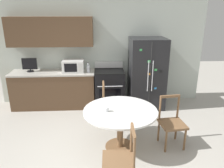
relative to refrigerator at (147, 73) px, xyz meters
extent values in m
plane|color=#B2ADA3|center=(-1.10, -2.20, -0.85)|extent=(14.00, 14.00, 0.00)
cube|color=silver|center=(-1.10, 0.45, 0.45)|extent=(5.20, 0.10, 2.60)
cube|color=brown|center=(-2.29, 0.23, 0.99)|extent=(2.00, 0.34, 0.68)
cube|color=brown|center=(-2.29, 0.09, -0.42)|extent=(2.00, 0.62, 0.86)
cube|color=#B7B2A8|center=(-2.29, 0.09, 0.03)|extent=(2.03, 0.64, 0.03)
cube|color=black|center=(0.00, 0.00, 0.00)|extent=(0.84, 0.76, 1.71)
cube|color=#333333|center=(0.00, -0.39, 0.00)|extent=(0.01, 0.01, 1.64)
cylinder|color=silver|center=(-0.05, -0.40, 0.04)|extent=(0.02, 0.02, 0.72)
cylinder|color=silver|center=(0.05, -0.40, 0.04)|extent=(0.02, 0.02, 0.72)
cube|color=#3FB259|center=(-0.04, -0.39, 0.39)|extent=(0.07, 0.02, 0.06)
cube|color=orange|center=(-0.03, -0.39, 0.09)|extent=(0.06, 0.01, 0.05)
cube|color=black|center=(0.24, -0.39, 0.15)|extent=(0.06, 0.01, 0.05)
cube|color=#3FB259|center=(-0.24, -0.39, 0.64)|extent=(0.05, 0.02, 0.04)
cube|color=#338CD8|center=(0.14, -0.39, -0.26)|extent=(0.06, 0.02, 0.04)
cube|color=#3FB259|center=(0.12, -0.39, 0.19)|extent=(0.06, 0.01, 0.05)
cube|color=black|center=(-0.91, 0.06, -0.40)|extent=(0.72, 0.64, 0.90)
cube|color=black|center=(-0.91, -0.26, -0.49)|extent=(0.52, 0.01, 0.40)
cylinder|color=silver|center=(-0.91, -0.29, -0.22)|extent=(0.59, 0.02, 0.02)
cube|color=black|center=(-0.91, 0.06, 0.06)|extent=(0.72, 0.64, 0.02)
cube|color=white|center=(-0.91, 0.35, 0.15)|extent=(0.72, 0.06, 0.16)
cube|color=white|center=(-1.78, 0.09, 0.19)|extent=(0.51, 0.37, 0.29)
cube|color=black|center=(-1.83, -0.10, 0.19)|extent=(0.29, 0.01, 0.20)
cube|color=silver|center=(-1.60, -0.10, 0.19)|extent=(0.10, 0.01, 0.21)
cylinder|color=black|center=(-2.84, 0.15, 0.06)|extent=(0.16, 0.16, 0.02)
cylinder|color=black|center=(-2.84, 0.15, 0.09)|extent=(0.03, 0.03, 0.04)
cube|color=black|center=(-2.84, 0.15, 0.24)|extent=(0.35, 0.05, 0.27)
cylinder|color=silver|center=(-1.42, 0.01, 0.13)|extent=(0.08, 0.08, 0.16)
cylinder|color=silver|center=(-1.42, 0.01, 0.24)|extent=(0.03, 0.03, 0.06)
cylinder|color=#262626|center=(-1.42, 0.01, 0.28)|extent=(0.03, 0.03, 0.01)
cylinder|color=white|center=(-0.81, -1.77, -0.14)|extent=(1.26, 1.26, 0.03)
cylinder|color=brown|center=(-0.81, -1.77, -0.49)|extent=(0.11, 0.11, 0.67)
cylinder|color=brown|center=(-0.81, -1.77, -0.84)|extent=(0.52, 0.52, 0.03)
cube|color=brown|center=(0.11, -1.76, -0.42)|extent=(0.46, 0.46, 0.04)
cylinder|color=brown|center=(0.30, -1.92, -0.65)|extent=(0.04, 0.04, 0.41)
cylinder|color=brown|center=(-0.04, -1.95, -0.65)|extent=(0.04, 0.04, 0.41)
cylinder|color=brown|center=(0.27, -1.57, -0.65)|extent=(0.04, 0.04, 0.41)
cylinder|color=brown|center=(-0.08, -1.61, -0.65)|extent=(0.04, 0.04, 0.41)
cylinder|color=brown|center=(0.26, -1.56, -0.18)|extent=(0.04, 0.04, 0.45)
cylinder|color=brown|center=(-0.08, -1.59, -0.18)|extent=(0.04, 0.04, 0.45)
cube|color=brown|center=(0.09, -1.57, 0.03)|extent=(0.35, 0.07, 0.04)
cube|color=brown|center=(-0.89, -0.85, -0.42)|extent=(0.42, 0.42, 0.04)
cylinder|color=brown|center=(-0.72, -0.67, -0.65)|extent=(0.04, 0.04, 0.41)
cylinder|color=brown|center=(-0.71, -1.02, -0.65)|extent=(0.04, 0.04, 0.41)
cylinder|color=brown|center=(-1.06, -0.68, -0.65)|extent=(0.04, 0.04, 0.41)
cylinder|color=brown|center=(-1.06, -1.02, -0.65)|extent=(0.04, 0.04, 0.41)
cylinder|color=brown|center=(-1.08, -0.68, -0.18)|extent=(0.04, 0.04, 0.45)
cylinder|color=brown|center=(-1.07, -1.02, -0.18)|extent=(0.04, 0.04, 0.45)
cube|color=brown|center=(-1.08, -0.85, 0.03)|extent=(0.04, 0.34, 0.04)
cube|color=brown|center=(-0.92, -2.68, -0.42)|extent=(0.44, 0.44, 0.04)
cylinder|color=brown|center=(-1.09, -2.50, -0.65)|extent=(0.04, 0.04, 0.41)
cylinder|color=brown|center=(-0.74, -2.52, -0.65)|extent=(0.04, 0.04, 0.41)
cylinder|color=brown|center=(-0.74, -2.86, -0.18)|extent=(0.04, 0.04, 0.45)
cylinder|color=brown|center=(-0.73, -2.52, -0.18)|extent=(0.04, 0.04, 0.45)
cube|color=brown|center=(-0.73, -2.69, 0.03)|extent=(0.05, 0.35, 0.04)
cylinder|color=silver|center=(-1.04, -1.81, -0.08)|extent=(0.08, 0.08, 0.08)
cylinder|color=red|center=(-1.04, -1.81, -0.10)|extent=(0.07, 0.07, 0.04)
camera|label=1|loc=(-1.14, -5.09, 1.48)|focal=35.00mm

